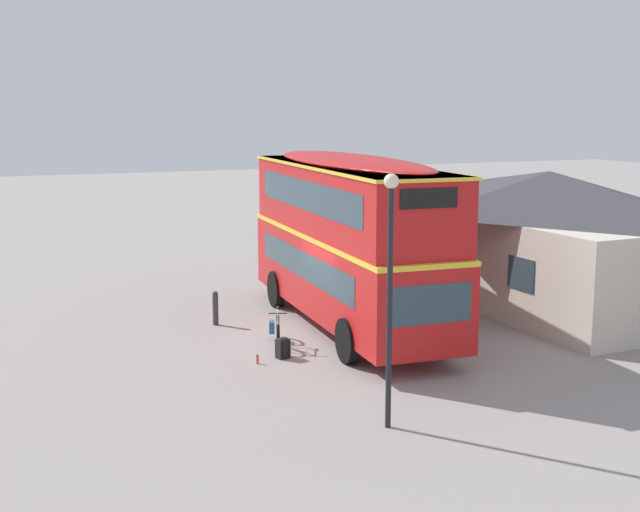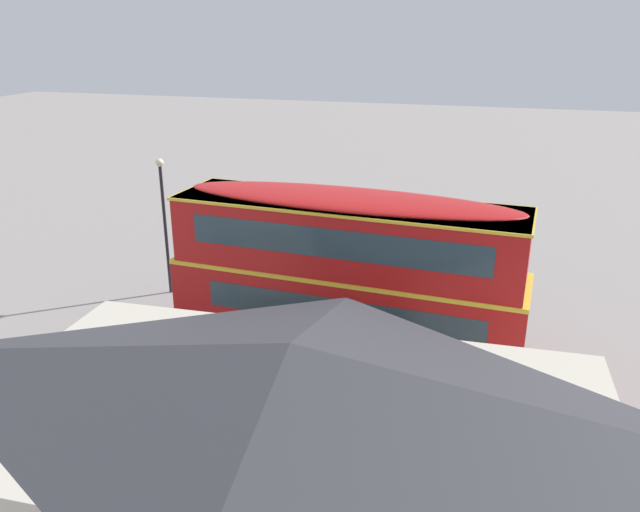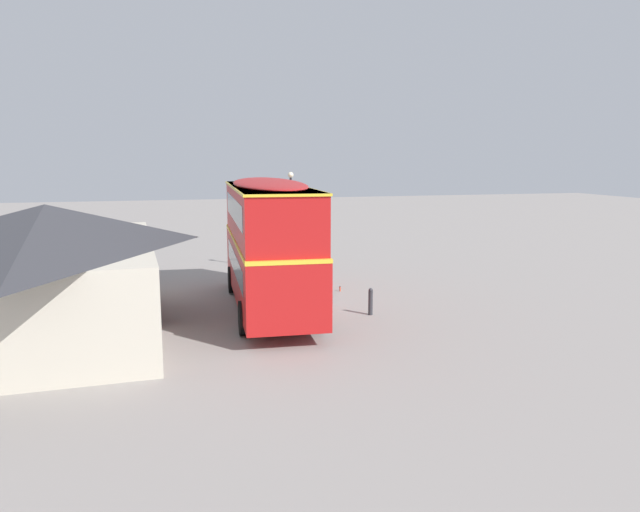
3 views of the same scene
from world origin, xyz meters
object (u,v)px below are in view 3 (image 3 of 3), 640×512
object	(u,v)px
double_decker_bus	(269,238)
street_lamp	(291,211)
kerb_bollard	(371,301)
water_bottle_red_squeeze	(340,289)
touring_bicycle	(326,291)
backpack_on_ground	(325,287)

from	to	relation	value
double_decker_bus	street_lamp	size ratio (longest dim) A/B	2.08
double_decker_bus	street_lamp	world-z (taller)	street_lamp
street_lamp	double_decker_bus	bearing A→B (deg)	161.36
street_lamp	kerb_bollard	distance (m)	9.18
street_lamp	kerb_bollard	bearing A→B (deg)	-173.89
double_decker_bus	kerb_bollard	bearing A→B (deg)	-117.20
double_decker_bus	kerb_bollard	world-z (taller)	double_decker_bus
street_lamp	kerb_bollard	xyz separation A→B (m)	(-8.79, -0.94, -2.49)
water_bottle_red_squeeze	street_lamp	size ratio (longest dim) A/B	0.05
street_lamp	water_bottle_red_squeeze	bearing A→B (deg)	-168.09
kerb_bollard	water_bottle_red_squeeze	bearing A→B (deg)	-1.14
double_decker_bus	kerb_bollard	size ratio (longest dim) A/B	10.43
touring_bicycle	kerb_bollard	size ratio (longest dim) A/B	1.66
double_decker_bus	backpack_on_ground	distance (m)	4.12
touring_bicycle	street_lamp	xyz separation A→B (m)	(6.21, 0.02, 2.61)
touring_bicycle	street_lamp	world-z (taller)	street_lamp
backpack_on_ground	water_bottle_red_squeeze	xyz separation A→B (m)	(0.21, -0.72, -0.17)
backpack_on_ground	kerb_bollard	xyz separation A→B (m)	(-3.75, -0.64, 0.23)
water_bottle_red_squeeze	street_lamp	bearing A→B (deg)	11.91
double_decker_bus	backpack_on_ground	size ratio (longest dim) A/B	19.25
touring_bicycle	backpack_on_ground	world-z (taller)	touring_bicycle
kerb_bollard	touring_bicycle	bearing A→B (deg)	19.59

